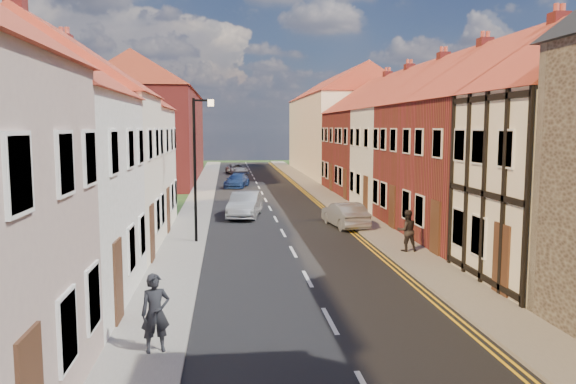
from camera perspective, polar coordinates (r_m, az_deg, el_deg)
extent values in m
cube|color=black|center=(34.09, -1.84, -1.68)|extent=(7.00, 90.00, 0.02)
cube|color=#A49E95|center=(34.03, -9.25, -1.70)|extent=(1.80, 90.00, 0.12)
cube|color=#A49E95|center=(34.69, 5.43, -1.48)|extent=(1.80, 90.00, 0.12)
cube|color=maroon|center=(24.83, 22.35, 1.66)|extent=(8.00, 5.80, 6.00)
cube|color=maroon|center=(23.00, 25.75, 14.15)|extent=(0.60, 0.60, 1.60)
cube|color=maroon|center=(29.67, 17.38, 2.59)|extent=(8.00, 5.00, 6.00)
cube|color=maroon|center=(28.07, 19.34, 12.94)|extent=(0.60, 0.60, 1.60)
cube|color=white|center=(34.68, 13.82, 3.24)|extent=(8.00, 5.80, 6.00)
cube|color=maroon|center=(32.64, 15.49, 12.13)|extent=(0.60, 0.60, 1.60)
cube|color=maroon|center=(39.79, 11.17, 3.71)|extent=(8.00, 5.00, 6.00)
cube|color=maroon|center=(38.07, 12.21, 11.40)|extent=(0.60, 0.60, 1.60)
cube|color=maroon|center=(44.97, 9.12, 4.07)|extent=(8.00, 5.80, 6.00)
cube|color=maroon|center=(42.84, 10.07, 10.89)|extent=(0.60, 0.60, 1.60)
cube|color=white|center=(22.79, -23.40, 1.34)|extent=(8.00, 5.50, 6.10)
cube|color=maroon|center=(20.94, -25.87, 15.24)|extent=(0.60, 0.60, 1.60)
cube|color=white|center=(28.37, -19.95, 2.12)|extent=(8.00, 6.10, 5.80)
cube|color=maroon|center=(26.11, -21.70, 12.91)|extent=(0.60, 0.60, 1.60)
cube|color=white|center=(59.83, 5.26, 5.70)|extent=(8.00, 24.00, 8.00)
cube|color=maroon|center=(54.06, -13.42, 5.45)|extent=(8.00, 24.00, 8.00)
cylinder|color=black|center=(23.74, -9.44, 2.16)|extent=(0.12, 0.12, 6.00)
cube|color=black|center=(23.68, -8.72, 9.18)|extent=(0.70, 0.08, 0.08)
cube|color=#FFD899|center=(23.66, -7.85, 8.96)|extent=(0.25, 0.15, 0.28)
imported|color=#9D9FA4|center=(30.87, -4.38, -1.29)|extent=(2.18, 4.41, 1.39)
imported|color=navy|center=(46.14, -5.21, 1.15)|extent=(2.39, 4.11, 1.12)
imported|color=#94969B|center=(59.39, -5.24, 2.34)|extent=(2.50, 4.10, 1.06)
imported|color=black|center=(12.60, -13.32, -11.87)|extent=(0.71, 0.56, 1.70)
imported|color=black|center=(22.33, 11.98, -3.85)|extent=(0.81, 0.64, 1.62)
imported|color=#93969A|center=(27.87, 5.80, -2.31)|extent=(1.81, 3.92, 1.24)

